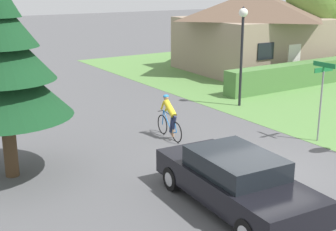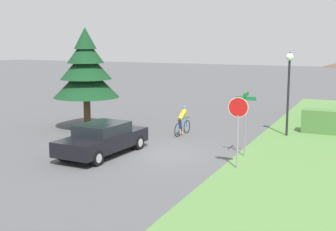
{
  "view_description": "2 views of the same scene",
  "coord_description": "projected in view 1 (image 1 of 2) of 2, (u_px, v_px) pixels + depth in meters",
  "views": [
    {
      "loc": [
        -9.04,
        -9.06,
        5.32
      ],
      "look_at": [
        -1.64,
        2.4,
        1.43
      ],
      "focal_mm": 50.0,
      "sensor_mm": 36.0,
      "label": 1
    },
    {
      "loc": [
        8.59,
        -18.21,
        5.03
      ],
      "look_at": [
        -0.03,
        1.39,
        1.49
      ],
      "focal_mm": 50.0,
      "sensor_mm": 36.0,
      "label": 2
    }
  ],
  "objects": [
    {
      "name": "conifer_tall_near",
      "position": [
        2.0,
        63.0,
        12.48
      ],
      "size": [
        3.66,
        3.66,
        5.63
      ],
      "color": "#4C3823",
      "rests_on": "ground"
    },
    {
      "name": "sedan_left_lane",
      "position": [
        235.0,
        180.0,
        11.3
      ],
      "size": [
        2.19,
        4.8,
        1.4
      ],
      "rotation": [
        0.0,
        0.0,
        1.5
      ],
      "color": "black",
      "rests_on": "ground"
    },
    {
      "name": "deciduous_tree_right",
      "position": [
        322.0,
        2.0,
        30.07
      ],
      "size": [
        4.57,
        4.57,
        6.47
      ],
      "color": "#4C3823",
      "rests_on": "ground"
    },
    {
      "name": "hedge_row",
      "position": [
        304.0,
        74.0,
        24.87
      ],
      "size": [
        10.28,
        0.9,
        1.26
      ],
      "primitive_type": "cube",
      "color": "#4C7A3D",
      "rests_on": "ground"
    },
    {
      "name": "ground_plane",
      "position": [
        261.0,
        174.0,
        13.49
      ],
      "size": [
        140.0,
        140.0,
        0.0
      ],
      "primitive_type": "plane",
      "color": "#515154"
    },
    {
      "name": "street_name_sign",
      "position": [
        322.0,
        87.0,
        15.77
      ],
      "size": [
        0.9,
        0.9,
        2.76
      ],
      "color": "gray",
      "rests_on": "ground"
    },
    {
      "name": "cottage_house",
      "position": [
        253.0,
        29.0,
        28.83
      ],
      "size": [
        8.53,
        8.11,
        5.01
      ],
      "rotation": [
        0.0,
        0.0,
        -0.05
      ],
      "color": "gray",
      "rests_on": "ground"
    },
    {
      "name": "street_lamp",
      "position": [
        242.0,
        34.0,
        20.06
      ],
      "size": [
        0.39,
        0.39,
        4.36
      ],
      "color": "black",
      "rests_on": "ground"
    },
    {
      "name": "cyclist",
      "position": [
        170.0,
        118.0,
        16.44
      ],
      "size": [
        0.44,
        1.78,
        1.54
      ],
      "rotation": [
        0.0,
        0.0,
        1.49
      ],
      "color": "black",
      "rests_on": "ground"
    }
  ]
}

